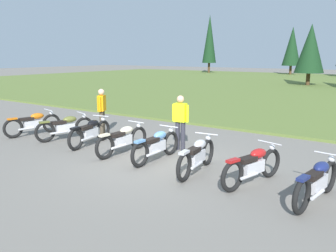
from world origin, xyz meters
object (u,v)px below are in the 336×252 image
motorcycle_black (90,132)px  motorcycle_cream (123,139)px  motorcycle_silver (197,155)px  rider_near_row_end (102,109)px  rider_in_hivis_vest (180,119)px  motorcycle_navy (317,181)px  motorcycle_orange (33,123)px  motorcycle_red (253,165)px  motorcycle_sky_blue (156,145)px  motorcycle_olive (66,127)px

motorcycle_black → motorcycle_cream: size_ratio=0.99×
motorcycle_silver → rider_near_row_end: 5.22m
rider_in_hivis_vest → rider_near_row_end: same height
motorcycle_navy → rider_near_row_end: bearing=166.5°
motorcycle_silver → motorcycle_cream: bearing=175.4°
motorcycle_black → rider_in_hivis_vest: 2.97m
motorcycle_orange → motorcycle_navy: size_ratio=0.99×
motorcycle_cream → motorcycle_red: bearing=-2.5°
motorcycle_silver → motorcycle_red: (1.42, 0.04, 0.00)m
motorcycle_sky_blue → rider_near_row_end: 3.82m
motorcycle_red → motorcycle_navy: same height
motorcycle_orange → rider_in_hivis_vest: size_ratio=1.24×
motorcycle_sky_blue → motorcycle_silver: bearing=-9.3°
motorcycle_sky_blue → motorcycle_orange: bearing=-179.4°
motorcycle_orange → rider_in_hivis_vest: rider_in_hivis_vest is taller
motorcycle_cream → rider_in_hivis_vest: size_ratio=1.26×
motorcycle_cream → motorcycle_silver: 2.63m
motorcycle_silver → motorcycle_navy: bearing=-4.1°
motorcycle_orange → motorcycle_red: (8.34, -0.13, 0.00)m
motorcycle_sky_blue → motorcycle_red: same height
motorcycle_cream → motorcycle_silver: same height
motorcycle_orange → rider_in_hivis_vest: (5.45, 1.36, 0.51)m
motorcycle_sky_blue → motorcycle_red: bearing=-3.9°
motorcycle_silver → motorcycle_navy: 2.82m
rider_in_hivis_vest → rider_near_row_end: 3.45m
motorcycle_orange → motorcycle_olive: size_ratio=1.02×
motorcycle_black → motorcycle_red: same height
motorcycle_black → motorcycle_sky_blue: size_ratio=0.99×
motorcycle_black → motorcycle_silver: bearing=-5.0°
motorcycle_cream → motorcycle_sky_blue: size_ratio=1.00×
motorcycle_orange → motorcycle_sky_blue: bearing=0.6°
motorcycle_silver → motorcycle_navy: size_ratio=1.00×
motorcycle_olive → motorcycle_navy: (8.26, -0.62, 0.00)m
rider_in_hivis_vest → motorcycle_orange: bearing=-166.0°
motorcycle_silver → rider_in_hivis_vest: rider_in_hivis_vest is taller
rider_near_row_end → motorcycle_orange: bearing=-143.5°
motorcycle_orange → motorcycle_navy: (9.74, -0.37, 0.00)m
motorcycle_silver → rider_near_row_end: (-4.92, 1.65, 0.51)m
motorcycle_sky_blue → motorcycle_cream: bearing=-179.1°
motorcycle_olive → motorcycle_sky_blue: 4.03m
motorcycle_cream → motorcycle_silver: size_ratio=1.00×
motorcycle_silver → rider_near_row_end: size_ratio=1.26×
motorcycle_black → rider_near_row_end: (-0.76, 1.29, 0.51)m
motorcycle_red → rider_in_hivis_vest: (-2.90, 1.49, 0.51)m
motorcycle_olive → rider_in_hivis_vest: 4.15m
motorcycle_black → motorcycle_sky_blue: same height
motorcycle_sky_blue → rider_in_hivis_vest: rider_in_hivis_vest is taller
motorcycle_olive → rider_near_row_end: 1.43m
rider_in_hivis_vest → motorcycle_cream: bearing=-131.2°
motorcycle_sky_blue → motorcycle_navy: same height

